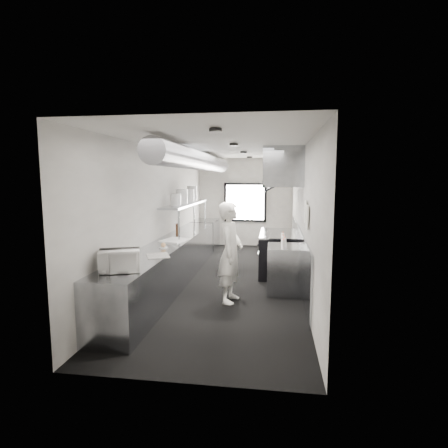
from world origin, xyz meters
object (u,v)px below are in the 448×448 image
(microwave, at_px, (120,261))
(squeeze_bottle_d, at_px, (283,240))
(line_cook, at_px, (230,252))
(small_plate, at_px, (163,248))
(range, at_px, (278,253))
(squeeze_bottle_b, at_px, (285,243))
(squeeze_bottle_e, at_px, (283,238))
(squeeze_bottle_c, at_px, (283,241))
(far_work_table, at_px, (205,235))
(deli_tub_a, at_px, (124,261))
(cutting_board, at_px, (175,240))
(bottle_station, at_px, (285,269))
(plate_stack_c, at_px, (190,196))
(plate_stack_d, at_px, (192,194))
(knife_block, at_px, (178,229))
(squeeze_bottle_a, at_px, (283,245))
(plate_stack_a, at_px, (176,200))
(deli_tub_b, at_px, (120,263))
(plate_stack_b, at_px, (182,197))
(pass_shelf, at_px, (186,205))
(exhaust_hood, at_px, (282,168))
(prep_counter, at_px, (171,263))

(microwave, bearing_deg, squeeze_bottle_d, 23.26)
(line_cook, bearing_deg, small_plate, 91.74)
(range, height_order, squeeze_bottle_b, squeeze_bottle_b)
(line_cook, height_order, squeeze_bottle_e, line_cook)
(microwave, height_order, squeeze_bottle_c, microwave)
(far_work_table, relative_size, squeeze_bottle_c, 6.02)
(deli_tub_a, height_order, cutting_board, deli_tub_a)
(squeeze_bottle_d, bearing_deg, range, 93.14)
(bottle_station, relative_size, plate_stack_c, 2.73)
(line_cook, distance_m, plate_stack_d, 3.41)
(knife_block, xyz_separation_m, squeeze_bottle_a, (2.39, -1.59, -0.02))
(cutting_board, xyz_separation_m, knife_block, (-0.20, 0.96, 0.10))
(knife_block, distance_m, plate_stack_a, 0.78)
(deli_tub_a, bearing_deg, far_work_table, 88.91)
(cutting_board, bearing_deg, deli_tub_b, -94.90)
(plate_stack_b, distance_m, squeeze_bottle_e, 2.71)
(plate_stack_b, xyz_separation_m, plate_stack_d, (0.03, 0.88, 0.03))
(small_plate, height_order, squeeze_bottle_d, squeeze_bottle_d)
(microwave, distance_m, cutting_board, 2.50)
(plate_stack_a, distance_m, plate_stack_c, 1.15)
(range, relative_size, plate_stack_b, 4.66)
(bottle_station, bearing_deg, plate_stack_a, 159.33)
(plate_stack_b, bearing_deg, squeeze_bottle_a, -37.60)
(bottle_station, bearing_deg, deli_tub_b, -141.24)
(line_cook, xyz_separation_m, plate_stack_a, (-1.40, 1.55, 0.82))
(deli_tub_b, bearing_deg, squeeze_bottle_c, 38.51)
(deli_tub_a, height_order, squeeze_bottle_b, squeeze_bottle_b)
(squeeze_bottle_c, bearing_deg, knife_block, 151.62)
(far_work_table, relative_size, plate_stack_b, 3.49)
(pass_shelf, relative_size, range, 1.88)
(range, height_order, bottle_station, range)
(range, bearing_deg, exhaust_hood, -0.00)
(line_cook, bearing_deg, knife_block, 45.23)
(prep_counter, xyz_separation_m, deli_tub_b, (-0.13, -2.15, 0.49))
(range, height_order, far_work_table, range)
(pass_shelf, xyz_separation_m, bottle_station, (2.34, -1.70, -1.09))
(pass_shelf, xyz_separation_m, squeeze_bottle_b, (2.33, -1.84, -0.55))
(exhaust_hood, distance_m, plate_stack_b, 2.41)
(microwave, height_order, plate_stack_b, plate_stack_b)
(cutting_board, relative_size, plate_stack_c, 1.82)
(plate_stack_d, bearing_deg, squeeze_bottle_b, -46.75)
(plate_stack_a, xyz_separation_m, squeeze_bottle_e, (2.33, -0.59, -0.70))
(plate_stack_d, xyz_separation_m, squeeze_bottle_e, (2.30, -2.04, -0.77))
(knife_block, relative_size, squeeze_bottle_e, 1.07)
(far_work_table, distance_m, squeeze_bottle_e, 4.29)
(deli_tub_b, distance_m, squeeze_bottle_d, 3.15)
(plate_stack_c, height_order, squeeze_bottle_b, plate_stack_c)
(pass_shelf, relative_size, plate_stack_b, 8.73)
(microwave, xyz_separation_m, squeeze_bottle_a, (2.27, 1.87, -0.06))
(squeeze_bottle_c, relative_size, squeeze_bottle_d, 1.14)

